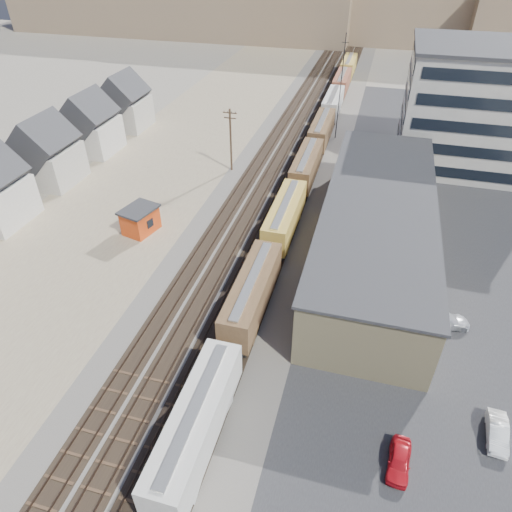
% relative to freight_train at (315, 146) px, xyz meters
% --- Properties ---
extents(ground, '(300.00, 300.00, 0.00)m').
position_rel_freight_train_xyz_m(ground, '(-3.80, -48.54, -2.79)').
color(ground, '#6B6356').
rests_on(ground, ground).
extents(ballast_bed, '(18.00, 200.00, 0.06)m').
position_rel_freight_train_xyz_m(ballast_bed, '(-3.80, 1.46, -2.76)').
color(ballast_bed, '#4C4742').
rests_on(ballast_bed, ground).
extents(dirt_yard, '(24.00, 180.00, 0.03)m').
position_rel_freight_train_xyz_m(dirt_yard, '(-23.80, -8.54, -2.78)').
color(dirt_yard, '#796553').
rests_on(dirt_yard, ground).
extents(asphalt_lot, '(26.00, 120.00, 0.04)m').
position_rel_freight_train_xyz_m(asphalt_lot, '(18.20, -13.54, -2.77)').
color(asphalt_lot, '#232326').
rests_on(asphalt_lot, ground).
extents(rail_tracks, '(11.40, 200.00, 0.24)m').
position_rel_freight_train_xyz_m(rail_tracks, '(-4.35, 1.46, -2.68)').
color(rail_tracks, black).
rests_on(rail_tracks, ground).
extents(freight_train, '(3.00, 119.74, 4.46)m').
position_rel_freight_train_xyz_m(freight_train, '(0.00, 0.00, 0.00)').
color(freight_train, black).
rests_on(freight_train, ground).
extents(warehouse, '(12.40, 40.40, 7.25)m').
position_rel_freight_train_xyz_m(warehouse, '(11.18, -23.54, 0.86)').
color(warehouse, tan).
rests_on(warehouse, ground).
extents(office_tower, '(22.60, 18.60, 18.45)m').
position_rel_freight_train_xyz_m(office_tower, '(24.15, 6.42, 6.47)').
color(office_tower, '#9E998E').
rests_on(office_tower, ground).
extents(utility_pole_north, '(2.20, 0.32, 10.00)m').
position_rel_freight_train_xyz_m(utility_pole_north, '(-12.30, -6.54, 2.50)').
color(utility_pole_north, '#382619').
rests_on(utility_pole_north, ground).
extents(radio_mast, '(1.20, 0.16, 18.00)m').
position_rel_freight_train_xyz_m(radio_mast, '(2.20, 11.46, 6.33)').
color(radio_mast, black).
rests_on(radio_mast, ground).
extents(townhouse_row, '(8.15, 68.16, 10.47)m').
position_rel_freight_train_xyz_m(townhouse_row, '(-37.80, -23.54, 1.54)').
color(townhouse_row, '#B7B2A8').
rests_on(townhouse_row, ground).
extents(maintenance_shed, '(4.61, 5.38, 3.40)m').
position_rel_freight_train_xyz_m(maintenance_shed, '(-18.08, -26.89, -1.05)').
color(maintenance_shed, '#CF4113').
rests_on(maintenance_shed, ground).
extents(parked_car_red, '(1.95, 4.12, 1.36)m').
position_rel_freight_train_xyz_m(parked_car_red, '(14.87, -50.90, -2.11)').
color(parked_car_red, '#B4101A').
rests_on(parked_car_red, ground).
extents(parked_car_white, '(1.71, 4.13, 1.33)m').
position_rel_freight_train_xyz_m(parked_car_white, '(22.19, -46.50, -2.13)').
color(parked_car_white, white).
rests_on(parked_car_white, ground).
extents(parked_car_silver, '(5.12, 2.99, 1.39)m').
position_rel_freight_train_xyz_m(parked_car_silver, '(18.98, -34.72, -2.10)').
color(parked_car_silver, '#ABADB3').
rests_on(parked_car_silver, ground).
extents(parked_car_blue, '(5.67, 5.55, 1.51)m').
position_rel_freight_train_xyz_m(parked_car_blue, '(19.29, 11.45, -2.04)').
color(parked_car_blue, navy).
rests_on(parked_car_blue, ground).
extents(parked_car_far, '(2.87, 4.26, 1.35)m').
position_rel_freight_train_xyz_m(parked_car_far, '(27.36, 3.25, -2.12)').
color(parked_car_far, white).
rests_on(parked_car_far, ground).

